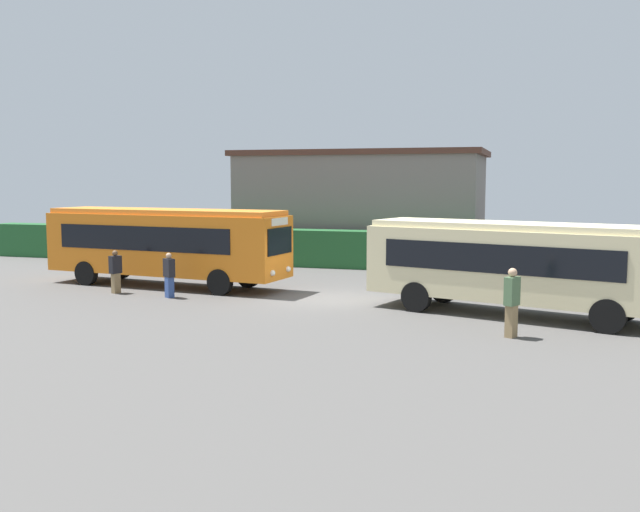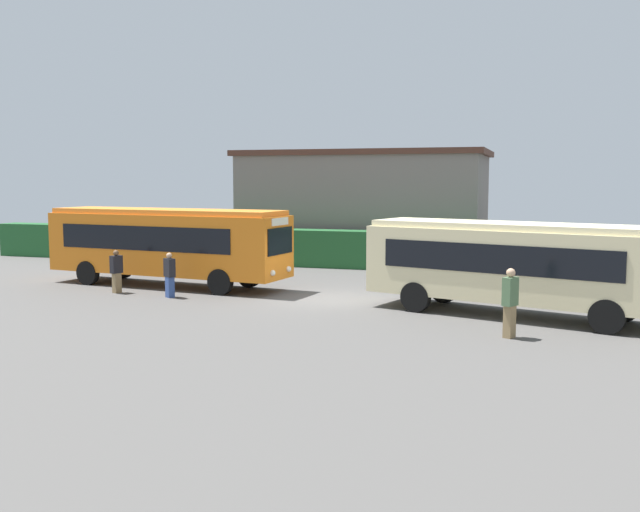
{
  "view_description": "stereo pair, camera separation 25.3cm",
  "coord_description": "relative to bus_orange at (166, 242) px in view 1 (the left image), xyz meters",
  "views": [
    {
      "loc": [
        7.45,
        -24.67,
        4.33
      ],
      "look_at": [
        -0.03,
        -0.11,
        1.59
      ],
      "focal_mm": 40.14,
      "sensor_mm": 36.0,
      "label": 1
    },
    {
      "loc": [
        7.69,
        -24.6,
        4.33
      ],
      "look_at": [
        -0.03,
        -0.11,
        1.59
      ],
      "focal_mm": 40.14,
      "sensor_mm": 36.0,
      "label": 2
    }
  ],
  "objects": [
    {
      "name": "person_left",
      "position": [
        -0.99,
        -2.15,
        -0.95
      ],
      "size": [
        0.4,
        0.5,
        1.65
      ],
      "rotation": [
        0.0,
        0.0,
        2.77
      ],
      "color": "olive",
      "rests_on": "ground_plane"
    },
    {
      "name": "traffic_cone",
      "position": [
        13.79,
        4.6,
        -1.52
      ],
      "size": [
        0.36,
        0.36,
        0.6
      ],
      "primitive_type": "cone",
      "color": "orange",
      "rests_on": "ground_plane"
    },
    {
      "name": "person_center",
      "position": [
        1.49,
        -2.48,
        -0.95
      ],
      "size": [
        0.55,
        0.49,
        1.66
      ],
      "rotation": [
        0.0,
        0.0,
        0.96
      ],
      "color": "#334C8C",
      "rests_on": "ground_plane"
    },
    {
      "name": "person_right",
      "position": [
        13.81,
        -5.73,
        -0.79
      ],
      "size": [
        0.44,
        0.52,
        1.93
      ],
      "rotation": [
        0.0,
        0.0,
        5.79
      ],
      "color": "olive",
      "rests_on": "ground_plane"
    },
    {
      "name": "bus_orange",
      "position": [
        0.0,
        0.0,
        0.0
      ],
      "size": [
        10.65,
        3.59,
        3.15
      ],
      "rotation": [
        0.0,
        0.0,
        -0.12
      ],
      "color": "orange",
      "rests_on": "ground_plane"
    },
    {
      "name": "hedge_row",
      "position": [
        6.96,
        8.2,
        -0.9
      ],
      "size": [
        44.0,
        1.34,
        1.84
      ],
      "primitive_type": "cube",
      "color": "#22582C",
      "rests_on": "ground_plane"
    },
    {
      "name": "bus_cream",
      "position": [
        13.87,
        -2.5,
        -0.09
      ],
      "size": [
        9.94,
        5.11,
        2.98
      ],
      "rotation": [
        0.0,
        0.0,
        -0.3
      ],
      "color": "beige",
      "rests_on": "ground_plane"
    },
    {
      "name": "depot_building",
      "position": [
        5.13,
        12.74,
        1.14
      ],
      "size": [
        13.3,
        7.11,
        5.89
      ],
      "color": "slate",
      "rests_on": "ground_plane"
    },
    {
      "name": "ground_plane",
      "position": [
        6.96,
        -1.14,
        -1.82
      ],
      "size": [
        64.0,
        64.0,
        0.0
      ],
      "primitive_type": "plane",
      "color": "#514F4C"
    }
  ]
}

